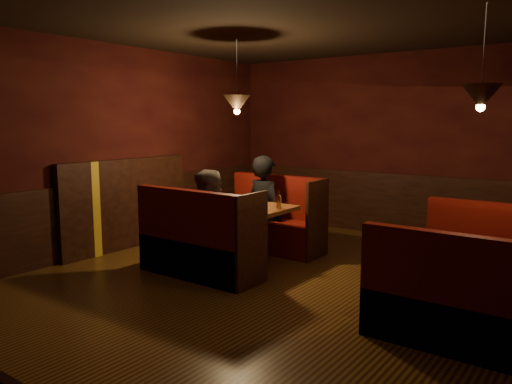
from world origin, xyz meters
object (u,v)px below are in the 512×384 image
Objects in this scene: main_bench_near at (198,249)px; second_table at (471,264)px; main_table at (238,218)px; diner_a at (265,192)px; second_bench_far at (490,268)px; second_bench_near at (450,311)px; diner_b at (211,208)px; main_bench_far at (274,226)px.

main_bench_near reaches higher than second_table.
main_table is 0.84m from main_bench_near.
diner_a is (-2.95, 0.87, 0.33)m from second_table.
second_bench_far is at bearing 9.77° from main_table.
main_table reaches higher than second_bench_near.
second_table is 0.78× the size of diner_b.
diner_a is 1.23m from diner_b.
second_bench_near is at bearing -26.63° from diner_b.
main_bench_far is 0.55m from diner_a.
main_bench_near reaches higher than second_bench_far.
diner_a is at bearing -104.46° from main_bench_far.
main_bench_far is 1.61m from main_bench_near.
second_table is 2.91m from diner_b.
diner_a reaches higher than main_table.
second_bench_far is at bearing 1.86° from diner_b.
second_bench_far and second_bench_near have the same top height.
second_bench_far reaches higher than second_table.
second_bench_far is at bearing 90.00° from second_bench_near.
diner_b is (-2.87, -0.35, 0.28)m from second_table.
main_table reaches higher than second_table.
main_bench_near is 0.52m from diner_b.
second_table is 0.78m from second_bench_near.
main_bench_near is at bearing -155.90° from second_bench_far.
second_table is (2.91, 0.57, 0.18)m from main_bench_near.
main_table is at bearing 175.35° from second_table.
second_bench_near is at bearing 163.84° from diner_a.
main_table is 3.01m from second_bench_far.
diner_a reaches higher than main_bench_far.
second_bench_far is at bearing -170.07° from diner_a.
main_bench_near is at bearing 104.05° from diner_a.
main_bench_near reaches higher than second_bench_near.
second_bench_far is (2.95, 0.51, -0.27)m from main_table.
main_bench_near is at bearing -118.95° from diner_b.
main_table is 0.83× the size of diner_a.
second_bench_near is (2.94, -0.18, -0.02)m from main_bench_near.
main_bench_near is 1.13× the size of second_bench_far.
second_table is (2.92, -0.24, -0.06)m from main_table.
main_bench_near is at bearing -168.96° from second_table.
main_table is 0.91× the size of main_bench_far.
diner_b reaches higher than main_table.
diner_b reaches higher than second_table.
main_bench_far is 0.91× the size of diner_a.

